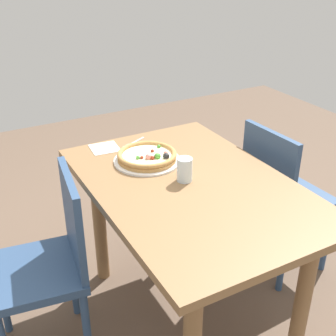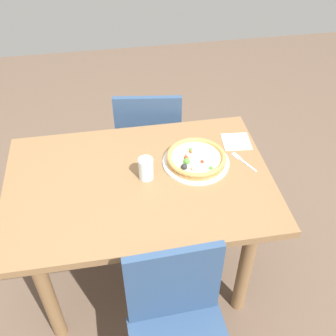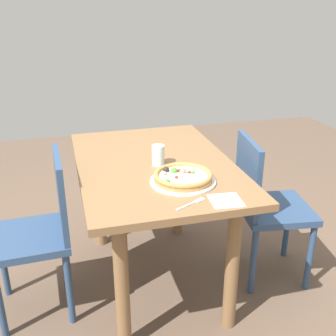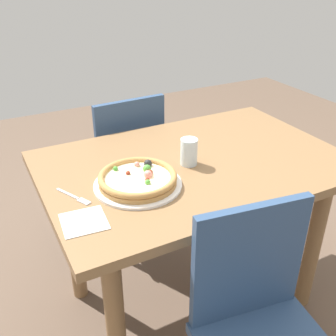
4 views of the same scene
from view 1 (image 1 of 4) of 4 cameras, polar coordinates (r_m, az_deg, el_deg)
The scene contains 9 objects.
ground_plane at distance 2.43m, azimuth 2.53°, elevation -18.14°, with size 6.00×6.00×0.00m, color brown.
dining_table at distance 2.02m, azimuth 2.91°, elevation -5.06°, with size 1.24×0.83×0.77m.
chair_near at distance 2.49m, azimuth 14.40°, elevation -3.34°, with size 0.42×0.42×0.89m.
chair_far at distance 2.01m, azimuth -15.06°, elevation -11.58°, with size 0.45×0.45×0.89m.
plate at distance 2.14m, azimuth -2.73°, elevation 0.98°, with size 0.32×0.32×0.01m, color white.
pizza at distance 2.13m, azimuth -2.70°, elevation 1.58°, with size 0.29×0.29×0.05m.
fork at distance 2.34m, azimuth -4.65°, elevation 3.20°, with size 0.09×0.16×0.00m.
drinking_glass at distance 1.95m, azimuth 2.16°, elevation -0.20°, with size 0.07×0.07×0.11m, color silver.
napkin at distance 2.30m, azimuth -8.20°, elevation 2.57°, with size 0.14×0.14×0.00m, color white.
Camera 1 is at (-1.44, 0.91, 1.73)m, focal length 47.10 mm.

